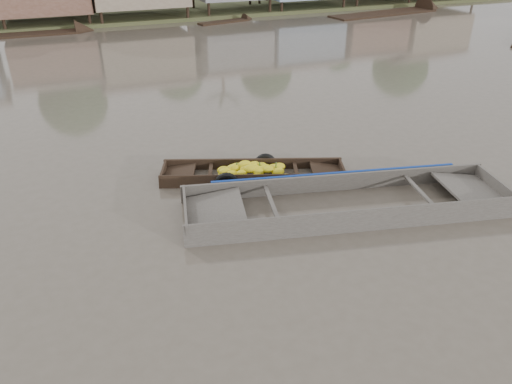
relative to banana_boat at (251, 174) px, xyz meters
name	(u,v)px	position (x,y,z in m)	size (l,w,h in m)	color
ground	(270,231)	(-0.58, -2.71, -0.12)	(120.00, 120.00, 0.00)	#51493E
banana_boat	(251,174)	(0.00, 0.00, 0.00)	(5.17, 2.92, 0.70)	black
viewer_boat	(348,206)	(1.60, -2.48, -0.05)	(8.34, 3.84, 0.65)	#3D3833
distant_boats	(254,28)	(8.38, 20.66, -0.17)	(47.17, 16.34, 0.35)	black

